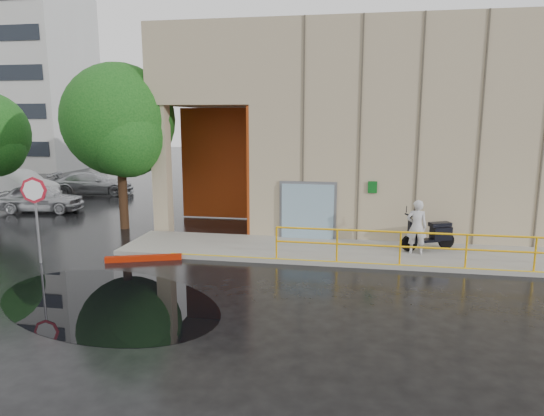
{
  "coord_description": "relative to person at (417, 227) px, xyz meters",
  "views": [
    {
      "loc": [
        1.92,
        -11.48,
        4.56
      ],
      "look_at": [
        -0.62,
        3.0,
        1.79
      ],
      "focal_mm": 32.0,
      "sensor_mm": 36.0,
      "label": 1
    }
  ],
  "objects": [
    {
      "name": "car_a",
      "position": [
        -17.11,
        4.97,
        -0.36
      ],
      "size": [
        4.18,
        2.13,
        1.36
      ],
      "primitive_type": "imported",
      "rotation": [
        0.0,
        0.0,
        1.7
      ],
      "color": "#ACAEB3",
      "rests_on": "ground"
    },
    {
      "name": "person",
      "position": [
        0.0,
        0.0,
        0.0
      ],
      "size": [
        0.67,
        0.46,
        1.78
      ],
      "primitive_type": "imported",
      "rotation": [
        0.0,
        0.0,
        3.09
      ],
      "color": "silver",
      "rests_on": "sidewalk"
    },
    {
      "name": "tree_near",
      "position": [
        -11.26,
        2.21,
        3.23
      ],
      "size": [
        4.47,
        4.47,
        6.68
      ],
      "rotation": [
        0.0,
        0.0,
        -0.22
      ],
      "color": "black",
      "rests_on": "ground"
    },
    {
      "name": "stop_sign",
      "position": [
        -11.78,
        -2.66,
        0.95
      ],
      "size": [
        0.82,
        0.17,
        2.75
      ],
      "rotation": [
        0.0,
        0.0,
        -0.24
      ],
      "color": "slate",
      "rests_on": "ground"
    },
    {
      "name": "car_b",
      "position": [
        -20.49,
        7.89,
        -0.23
      ],
      "size": [
        5.23,
        3.09,
        1.63
      ],
      "primitive_type": "imported",
      "rotation": [
        0.0,
        0.0,
        1.27
      ],
      "color": "silver",
      "rests_on": "ground"
    },
    {
      "name": "guardrail",
      "position": [
        0.34,
        -1.31,
        -0.36
      ],
      "size": [
        9.56,
        0.06,
        1.03
      ],
      "color": "#F3AF0C",
      "rests_on": "sidewalk"
    },
    {
      "name": "scooter",
      "position": [
        0.48,
        0.51,
        -0.04
      ],
      "size": [
        1.97,
        1.31,
        1.49
      ],
      "rotation": [
        0.0,
        0.0,
        0.41
      ],
      "color": "black",
      "rests_on": "sidewalk"
    },
    {
      "name": "sidewalk",
      "position": [
        0.09,
        0.04,
        -0.97
      ],
      "size": [
        20.0,
        3.0,
        0.15
      ],
      "primitive_type": "cube",
      "color": "gray",
      "rests_on": "ground"
    },
    {
      "name": "car_c",
      "position": [
        -17.36,
        10.25,
        -0.37
      ],
      "size": [
        4.97,
        2.94,
        1.35
      ],
      "primitive_type": "imported",
      "rotation": [
        0.0,
        0.0,
        1.81
      ],
      "color": "#9FA1A6",
      "rests_on": "ground"
    },
    {
      "name": "building",
      "position": [
        1.19,
        6.53,
        3.16
      ],
      "size": [
        20.0,
        10.17,
        8.0
      ],
      "color": "tan",
      "rests_on": "ground"
    },
    {
      "name": "puddle",
      "position": [
        -8.06,
        -5.31,
        -1.04
      ],
      "size": [
        7.74,
        6.5,
        0.01
      ],
      "primitive_type": "cube",
      "rotation": [
        0.0,
        0.0,
        -0.43
      ],
      "color": "black",
      "rests_on": "ground"
    },
    {
      "name": "red_curb",
      "position": [
        -8.65,
        -1.88,
        -0.95
      ],
      "size": [
        2.33,
        0.95,
        0.18
      ],
      "primitive_type": "cube",
      "rotation": [
        0.0,
        0.0,
        0.33
      ],
      "color": "#971803",
      "rests_on": "ground"
    },
    {
      "name": "distant_building",
      "position": [
        -31.91,
        23.52,
        6.46
      ],
      "size": [
        12.0,
        8.08,
        15.0
      ],
      "color": "#BAB9B5",
      "rests_on": "ground"
    },
    {
      "name": "ground",
      "position": [
        -3.91,
        -4.46,
        -1.04
      ],
      "size": [
        120.0,
        120.0,
        0.0
      ],
      "primitive_type": "plane",
      "color": "black",
      "rests_on": "ground"
    }
  ]
}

